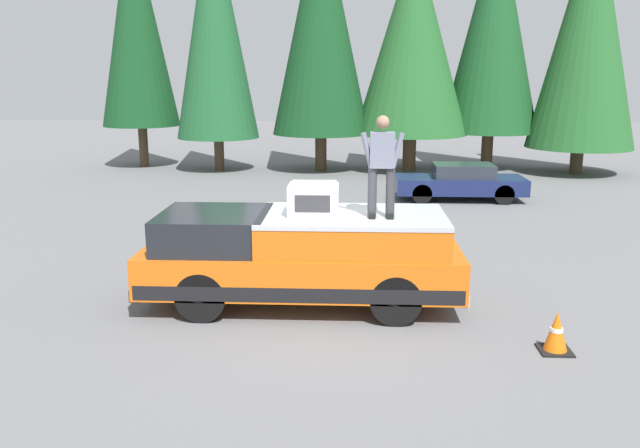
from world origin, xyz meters
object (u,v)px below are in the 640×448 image
(parked_car_navy, at_px, (460,182))
(traffic_cone, at_px, (556,333))
(person_on_truck_bed, at_px, (382,164))
(pickup_truck, at_px, (302,257))
(compressor_unit, at_px, (314,199))

(parked_car_navy, xyz_separation_m, traffic_cone, (-11.83, 0.49, -0.29))
(person_on_truck_bed, xyz_separation_m, traffic_cone, (-1.58, -2.53, -2.26))
(pickup_truck, distance_m, person_on_truck_bed, 2.17)
(person_on_truck_bed, relative_size, parked_car_navy, 0.41)
(compressor_unit, relative_size, parked_car_navy, 0.20)
(person_on_truck_bed, relative_size, traffic_cone, 2.73)
(compressor_unit, distance_m, traffic_cone, 4.36)
(person_on_truck_bed, height_order, traffic_cone, person_on_truck_bed)
(person_on_truck_bed, bearing_deg, traffic_cone, -122.00)
(pickup_truck, xyz_separation_m, parked_car_navy, (10.00, -4.36, -0.29))
(person_on_truck_bed, height_order, parked_car_navy, person_on_truck_bed)
(compressor_unit, xyz_separation_m, traffic_cone, (-1.71, -3.67, -1.64))
(pickup_truck, xyz_separation_m, traffic_cone, (-1.83, -3.88, -0.58))
(compressor_unit, bearing_deg, person_on_truck_bed, -96.28)
(traffic_cone, bearing_deg, pickup_truck, 64.74)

